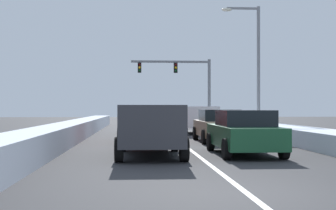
{
  "coord_description": "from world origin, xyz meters",
  "views": [
    {
      "loc": [
        -2.06,
        -8.39,
        1.58
      ],
      "look_at": [
        0.61,
        30.29,
        1.83
      ],
      "focal_mm": 50.19,
      "sensor_mm": 36.0,
      "label": 1
    }
  ],
  "objects_px": {
    "suv_charcoal_center_lane_nearest": "(150,125)",
    "suv_red_center_lane_second": "(142,120)",
    "suv_white_right_lane_third": "(197,117)",
    "sedan_black_center_lane_third": "(144,121)",
    "street_lamp_right_mid": "(253,57)",
    "traffic_light_gantry": "(185,77)",
    "sedan_green_right_lane_nearest": "(244,132)",
    "sedan_tan_right_lane_second": "(219,125)"
  },
  "relations": [
    {
      "from": "suv_charcoal_center_lane_nearest",
      "to": "suv_red_center_lane_second",
      "type": "distance_m",
      "value": 6.29
    },
    {
      "from": "traffic_light_gantry",
      "to": "suv_charcoal_center_lane_nearest",
      "type": "bearing_deg",
      "value": -98.27
    },
    {
      "from": "suv_white_right_lane_third",
      "to": "suv_charcoal_center_lane_nearest",
      "type": "height_order",
      "value": "same"
    },
    {
      "from": "sedan_black_center_lane_third",
      "to": "traffic_light_gantry",
      "type": "height_order",
      "value": "traffic_light_gantry"
    },
    {
      "from": "suv_red_center_lane_second",
      "to": "sedan_black_center_lane_third",
      "type": "distance_m",
      "value": 6.73
    },
    {
      "from": "suv_charcoal_center_lane_nearest",
      "to": "traffic_light_gantry",
      "type": "distance_m",
      "value": 29.1
    },
    {
      "from": "sedan_tan_right_lane_second",
      "to": "suv_red_center_lane_second",
      "type": "distance_m",
      "value": 3.59
    },
    {
      "from": "sedan_green_right_lane_nearest",
      "to": "suv_charcoal_center_lane_nearest",
      "type": "height_order",
      "value": "suv_charcoal_center_lane_nearest"
    },
    {
      "from": "sedan_black_center_lane_third",
      "to": "traffic_light_gantry",
      "type": "xyz_separation_m",
      "value": [
        4.13,
        15.58,
        3.73
      ]
    },
    {
      "from": "sedan_green_right_lane_nearest",
      "to": "traffic_light_gantry",
      "type": "distance_m",
      "value": 28.63
    },
    {
      "from": "suv_white_right_lane_third",
      "to": "sedan_black_center_lane_third",
      "type": "height_order",
      "value": "suv_white_right_lane_third"
    },
    {
      "from": "suv_white_right_lane_third",
      "to": "suv_red_center_lane_second",
      "type": "distance_m",
      "value": 8.02
    },
    {
      "from": "suv_red_center_lane_second",
      "to": "street_lamp_right_mid",
      "type": "height_order",
      "value": "street_lamp_right_mid"
    },
    {
      "from": "sedan_black_center_lane_third",
      "to": "street_lamp_right_mid",
      "type": "distance_m",
      "value": 9.24
    },
    {
      "from": "suv_white_right_lane_third",
      "to": "street_lamp_right_mid",
      "type": "xyz_separation_m",
      "value": [
        4.21,
        2.64,
        4.07
      ]
    },
    {
      "from": "sedan_green_right_lane_nearest",
      "to": "sedan_black_center_lane_third",
      "type": "bearing_deg",
      "value": 103.89
    },
    {
      "from": "street_lamp_right_mid",
      "to": "sedan_tan_right_lane_second",
      "type": "bearing_deg",
      "value": -112.92
    },
    {
      "from": "sedan_tan_right_lane_second",
      "to": "street_lamp_right_mid",
      "type": "xyz_separation_m",
      "value": [
        4.17,
        9.85,
        4.32
      ]
    },
    {
      "from": "suv_charcoal_center_lane_nearest",
      "to": "sedan_black_center_lane_third",
      "type": "relative_size",
      "value": 1.09
    },
    {
      "from": "sedan_tan_right_lane_second",
      "to": "street_lamp_right_mid",
      "type": "bearing_deg",
      "value": 67.08
    },
    {
      "from": "traffic_light_gantry",
      "to": "sedan_green_right_lane_nearest",
      "type": "bearing_deg",
      "value": -91.95
    },
    {
      "from": "sedan_green_right_lane_nearest",
      "to": "sedan_tan_right_lane_second",
      "type": "distance_m",
      "value": 6.06
    },
    {
      "from": "sedan_black_center_lane_third",
      "to": "street_lamp_right_mid",
      "type": "xyz_separation_m",
      "value": [
        7.55,
        3.11,
        4.32
      ]
    },
    {
      "from": "traffic_light_gantry",
      "to": "suv_white_right_lane_third",
      "type": "bearing_deg",
      "value": -93.01
    },
    {
      "from": "sedan_green_right_lane_nearest",
      "to": "traffic_light_gantry",
      "type": "relative_size",
      "value": 0.6
    },
    {
      "from": "sedan_tan_right_lane_second",
      "to": "traffic_light_gantry",
      "type": "height_order",
      "value": "traffic_light_gantry"
    },
    {
      "from": "sedan_black_center_lane_third",
      "to": "suv_white_right_lane_third",
      "type": "bearing_deg",
      "value": 7.97
    },
    {
      "from": "sedan_green_right_lane_nearest",
      "to": "sedan_tan_right_lane_second",
      "type": "height_order",
      "value": "same"
    },
    {
      "from": "suv_white_right_lane_third",
      "to": "sedan_black_center_lane_third",
      "type": "bearing_deg",
      "value": -172.03
    },
    {
      "from": "suv_red_center_lane_second",
      "to": "street_lamp_right_mid",
      "type": "bearing_deg",
      "value": 51.79
    },
    {
      "from": "sedan_black_center_lane_third",
      "to": "traffic_light_gantry",
      "type": "distance_m",
      "value": 16.54
    },
    {
      "from": "street_lamp_right_mid",
      "to": "suv_white_right_lane_third",
      "type": "bearing_deg",
      "value": -147.88
    },
    {
      "from": "suv_red_center_lane_second",
      "to": "sedan_green_right_lane_nearest",
      "type": "bearing_deg",
      "value": -61.02
    },
    {
      "from": "sedan_black_center_lane_third",
      "to": "traffic_light_gantry",
      "type": "relative_size",
      "value": 0.6
    },
    {
      "from": "sedan_tan_right_lane_second",
      "to": "suv_charcoal_center_lane_nearest",
      "type": "distance_m",
      "value": 7.15
    },
    {
      "from": "suv_white_right_lane_third",
      "to": "traffic_light_gantry",
      "type": "xyz_separation_m",
      "value": [
        0.79,
        15.11,
        3.48
      ]
    },
    {
      "from": "street_lamp_right_mid",
      "to": "suv_charcoal_center_lane_nearest",
      "type": "bearing_deg",
      "value": -115.15
    },
    {
      "from": "suv_charcoal_center_lane_nearest",
      "to": "sedan_tan_right_lane_second",
      "type": "bearing_deg",
      "value": 61.51
    },
    {
      "from": "sedan_green_right_lane_nearest",
      "to": "suv_red_center_lane_second",
      "type": "bearing_deg",
      "value": 118.98
    },
    {
      "from": "suv_charcoal_center_lane_nearest",
      "to": "traffic_light_gantry",
      "type": "relative_size",
      "value": 0.65
    },
    {
      "from": "sedan_green_right_lane_nearest",
      "to": "sedan_tan_right_lane_second",
      "type": "xyz_separation_m",
      "value": [
        0.22,
        6.06,
        0.0
      ]
    },
    {
      "from": "sedan_tan_right_lane_second",
      "to": "suv_red_center_lane_second",
      "type": "bearing_deg",
      "value": 179.77
    }
  ]
}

